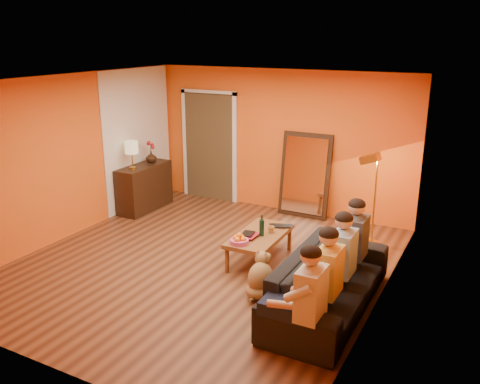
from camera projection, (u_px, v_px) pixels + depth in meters
The scene contains 27 objects.
room_shell at pixel (214, 171), 7.29m from camera, with size 5.00×5.50×2.60m.
white_accent at pixel (138, 138), 9.56m from camera, with size 0.02×1.90×2.58m, color white.
doorway_recess at pixel (213, 146), 10.11m from camera, with size 1.06×0.30×2.10m, color #3F2D19.
door_jamb_left at pixel (185, 144), 10.26m from camera, with size 0.08×0.06×2.20m, color white.
door_jamb_right at pixel (235, 150), 9.75m from camera, with size 0.08×0.06×2.20m, color white.
door_header at pixel (208, 92), 9.69m from camera, with size 1.22×0.06×0.08m, color white.
mirror_frame at pixel (305, 175), 9.11m from camera, with size 0.92×0.06×1.52m, color black.
mirror_glass at pixel (304, 176), 9.08m from camera, with size 0.78×0.02×1.36m, color white.
sideboard at pixel (144, 187), 9.55m from camera, with size 0.44×1.18×0.85m, color black.
table_lamp at pixel (132, 155), 9.09m from camera, with size 0.24×0.24×0.51m, color beige, non-canonical shape.
sofa at pixel (329, 282), 6.08m from camera, with size 0.91×2.33×0.68m, color black.
coffee_table at pixel (260, 247), 7.40m from camera, with size 0.62×1.22×0.42m, color brown, non-canonical shape.
floor_lamp at pixel (375, 201), 7.83m from camera, with size 0.30×0.24×1.44m, color gold, non-canonical shape.
dog at pixel (260, 275), 6.38m from camera, with size 0.32×0.49×0.58m, color olive, non-canonical shape.
person_far_left at pixel (311, 302), 5.10m from camera, with size 0.70×0.44×1.22m, color beige, non-canonical shape.
person_mid_left at pixel (328, 280), 5.56m from camera, with size 0.70×0.44×1.22m, color gold, non-canonical shape.
person_mid_right at pixel (343, 261), 6.02m from camera, with size 0.70×0.44×1.22m, color #89AAD4, non-canonical shape.
person_far_right at pixel (356, 245), 6.49m from camera, with size 0.70×0.44×1.22m, color #37383D, non-canonical shape.
fruit_bowl at pixel (239, 238), 6.98m from camera, with size 0.26×0.26×0.16m, color #C1447D, non-canonical shape.
wine_bottle at pixel (262, 226), 7.23m from camera, with size 0.07×0.07×0.31m, color black.
tumbler at pixel (271, 230), 7.37m from camera, with size 0.10×0.10×0.09m, color #B27F3F.
laptop at pixel (281, 227), 7.55m from camera, with size 0.36×0.23×0.03m, color black.
book_lower at pixel (243, 236), 7.25m from camera, with size 0.17×0.23×0.02m, color black.
book_mid at pixel (244, 234), 7.24m from camera, with size 0.20×0.28×0.02m, color maroon.
book_upper at pixel (242, 233), 7.23m from camera, with size 0.16×0.22×0.02m, color black.
vase at pixel (151, 157), 9.60m from camera, with size 0.20×0.20×0.21m, color black.
flowers at pixel (151, 145), 9.53m from camera, with size 0.17×0.17×0.42m, color maroon, non-canonical shape.
Camera 1 is at (3.62, -5.69, 3.19)m, focal length 38.00 mm.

